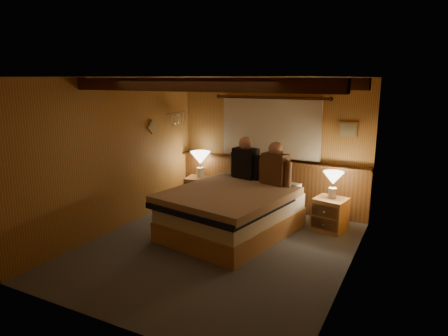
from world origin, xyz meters
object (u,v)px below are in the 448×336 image
Objects in this scene: bed at (232,211)px; nightstand_right at (330,214)px; lamp_left at (200,159)px; lamp_right at (333,180)px; person_right at (275,167)px; person_left at (245,161)px; nightstand_left at (198,189)px; duffel_bag at (213,199)px.

bed is 1.58m from nightstand_right.
lamp_left reaches higher than bed.
nightstand_right is 1.30× the size of lamp_right.
lamp_left is 0.70× the size of person_right.
person_left is at bearing 109.48° from bed.
lamp_right is 0.59× the size of person_right.
nightstand_left is 2.02m from person_right.
person_left reaches higher than nightstand_right.
nightstand_right is 1.16m from person_right.
duffel_bag is at bearing -173.43° from nightstand_right.
bed is 3.21× the size of person_right.
bed reaches higher than nightstand_left.
duffel_bag is at bearing 140.97° from bed.
person_left reaches higher than lamp_left.
bed reaches higher than nightstand_right.
nightstand_left is 2.68m from nightstand_right.
person_left is 0.62m from person_right.
person_right reaches higher than nightstand_right.
duffel_bag is at bearing 176.71° from lamp_right.
duffel_bag is at bearing -29.57° from nightstand_left.
nightstand_right is 2.71m from lamp_left.
duffel_bag is (0.39, -0.20, -0.70)m from lamp_left.
nightstand_right is 0.75× the size of person_left.
lamp_right is at bearing 15.96° from person_left.
bed is 3.13× the size of person_left.
lamp_left is (-1.29, 1.24, 0.48)m from bed.
lamp_right is 0.85× the size of duffel_bag.
duffel_bag is at bearing 173.97° from person_left.
person_right is (0.46, 0.63, 0.63)m from bed.
lamp_left is 1.86m from person_right.
nightstand_right reaches higher than duffel_bag.
lamp_left is at bearing 170.43° from person_left.
lamp_right is 0.57× the size of person_left.
person_left reaches higher than duffel_bag.
lamp_right reaches higher than duffel_bag.
nightstand_left is 1.47m from person_left.
bed is at bearing -69.01° from person_left.
person_right is 1.66m from duffel_bag.
lamp_right is at bearing 94.75° from nightstand_right.
nightstand_right is 0.76× the size of person_right.
person_right reaches higher than lamp_right.
lamp_left reaches higher than nightstand_left.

